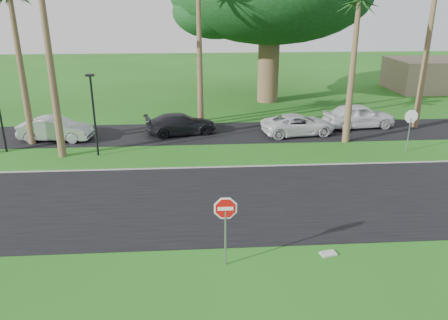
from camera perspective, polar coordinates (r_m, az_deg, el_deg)
ground at (r=17.67m, az=-2.16°, el=-8.14°), size 120.00×120.00×0.00m
road at (r=19.45m, az=-2.36°, el=-5.33°), size 120.00×8.00×0.02m
parking_strip at (r=29.28m, az=-2.98°, el=3.53°), size 120.00×5.00×0.02m
curb at (r=23.17m, az=-2.66°, el=-0.98°), size 120.00×0.12×0.06m
stop_sign_near at (r=14.22m, az=0.19°, el=-7.50°), size 1.05×0.07×2.62m
stop_sign_far at (r=27.44m, az=23.17°, el=4.59°), size 1.05×0.07×2.62m
palm_right_near at (r=27.24m, az=17.23°, el=18.93°), size 5.00×5.00×9.50m
streetlight_right at (r=25.35m, az=-16.67°, el=6.26°), size 0.45×0.25×4.64m
building_far at (r=48.69m, az=26.63°, el=9.95°), size 10.00×6.00×3.00m
car_silver at (r=29.49m, az=-21.14°, el=3.77°), size 4.63×2.02×1.48m
car_red at (r=30.46m, az=-21.03°, el=4.19°), size 4.32×2.35×1.39m
car_dark at (r=29.00m, az=-5.65°, el=4.68°), size 5.02×2.96×1.37m
car_minivan at (r=29.18m, az=9.69°, el=4.55°), size 5.06×2.85×1.33m
car_pickup at (r=31.78m, az=17.22°, el=5.52°), size 5.12×2.60×1.67m
utility_slab at (r=16.05m, az=13.47°, el=-11.80°), size 0.61×0.46×0.06m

